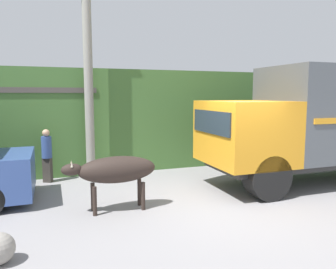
{
  "coord_description": "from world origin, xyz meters",
  "views": [
    {
      "loc": [
        -3.85,
        -6.33,
        2.52
      ],
      "look_at": [
        -1.31,
        0.76,
        1.6
      ],
      "focal_mm": 35.0,
      "sensor_mm": 36.0,
      "label": 1
    }
  ],
  "objects": [
    {
      "name": "pedestrian_on_hill",
      "position": [
        -4.01,
        3.54,
        0.86
      ],
      "size": [
        0.38,
        0.38,
        1.54
      ],
      "rotation": [
        0.0,
        0.0,
        2.66
      ],
      "color": "#38332D",
      "rests_on": "ground_plane"
    },
    {
      "name": "brown_cow",
      "position": [
        -2.59,
        0.55,
        0.89
      ],
      "size": [
        2.01,
        0.58,
        1.2
      ],
      "rotation": [
        0.0,
        0.0,
        0.12
      ],
      "color": "#2D231E",
      "rests_on": "ground_plane"
    },
    {
      "name": "utility_pole",
      "position": [
        -2.78,
        3.56,
        3.2
      ],
      "size": [
        0.9,
        0.26,
        6.2
      ],
      "color": "gray",
      "rests_on": "ground_plane"
    },
    {
      "name": "cargo_truck",
      "position": [
        3.37,
        0.93,
        1.79
      ],
      "size": [
        6.46,
        2.26,
        3.28
      ],
      "rotation": [
        0.0,
        0.0,
        -0.01
      ],
      "color": "#2D2D2D",
      "rests_on": "ground_plane"
    },
    {
      "name": "ground_plane",
      "position": [
        0.0,
        0.0,
        0.0
      ],
      "size": [
        60.0,
        60.0,
        0.0
      ],
      "primitive_type": "plane",
      "color": "gray"
    },
    {
      "name": "hillside_embankment",
      "position": [
        0.0,
        6.62,
        1.66
      ],
      "size": [
        32.0,
        5.36,
        3.32
      ],
      "color": "#426B33",
      "rests_on": "ground_plane"
    }
  ]
}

